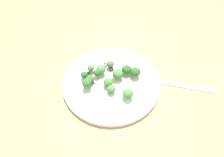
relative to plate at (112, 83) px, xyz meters
The scene contains 26 objects.
ground_plane 2.52cm from the plate, 100.92° to the right, with size 180.00×180.00×2.00cm, color tan.
plate is the anchor object (origin of this frame).
dressing_pool 0.44cm from the plate, ahead, with size 15.47×15.47×0.20cm, color white.
broccoli_floret_0 4.76cm from the plate, behind, with size 2.65×2.65×2.68cm.
broccoli_floret_1 7.91cm from the plate, 145.19° to the right, with size 1.99×1.99×2.01cm.
broccoli_floret_2 2.89cm from the plate, 82.15° to the right, with size 2.55×2.55×2.59cm.
broccoli_floret_3 3.02cm from the plate, 84.88° to the left, with size 2.97×2.97×3.01cm.
broccoli_floret_4 3.92cm from the plate, 47.66° to the right, with size 2.23×2.23×2.26cm.
broccoli_floret_5 6.25cm from the plate, 131.64° to the right, with size 2.26×2.26×2.29cm.
broccoli_floret_6 7.09cm from the plate, 169.18° to the right, with size 1.93×1.93×1.95cm.
broccoli_floret_7 5.12cm from the plate, 153.30° to the right, with size 1.98×1.98×2.01cm.
broccoli_floret_8 7.03cm from the plate, 62.62° to the left, with size 2.86×2.86×2.89cm.
broccoli_floret_9 7.29cm from the plate, 117.91° to the right, with size 2.53×2.53×2.56cm.
broccoli_floret_10 5.46cm from the plate, 140.73° to the left, with size 2.17×2.17×2.20cm.
broccoli_floret_11 6.83cm from the plate, ahead, with size 2.78×2.78×2.82cm.
broccoli_floret_12 5.44cm from the plate, 81.37° to the left, with size 2.74×2.74×2.77cm.
cranberry_0 6.61cm from the plate, 154.20° to the left, with size 0.82×0.82×0.82cm, color maroon.
cranberry_1 7.05cm from the plate, 155.89° to the right, with size 0.92×0.92×0.92cm, color maroon.
cranberry_2 4.14cm from the plate, 135.28° to the left, with size 0.80×0.80×0.80cm, color maroon.
cranberry_3 7.58cm from the plate, 125.50° to the right, with size 0.85×0.85×0.85cm, color maroon.
cranberry_4 5.76cm from the plate, 94.69° to the left, with size 0.96×0.96×0.96cm, color maroon.
cranberry_5 6.35cm from the plate, 64.45° to the left, with size 0.70×0.70×0.70cm, color maroon.
onion_bit_0 4.33cm from the plate, 139.76° to the left, with size 0.84×1.19×0.53cm, color #934C84.
onion_bit_1 6.18cm from the plate, 153.76° to the left, with size 1.17×1.07×0.45cm, color #A35B93.
onion_bit_2 5.07cm from the plate, 131.86° to the right, with size 0.98×1.35×0.31cm, color #A35B93.
fork 17.71cm from the plate, 44.84° to the left, with size 16.68×11.47×0.50cm.
Camera 1 is at (26.91, -24.62, 49.82)cm, focal length 36.02 mm.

